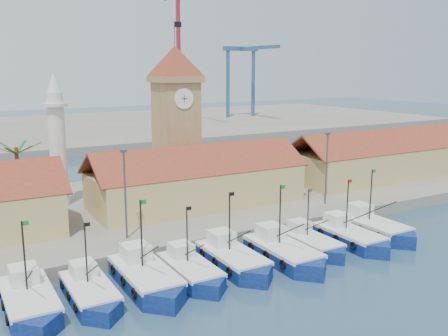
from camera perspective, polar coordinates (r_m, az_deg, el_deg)
ground at (r=47.61m, az=8.12°, el=-11.42°), size 400.00×400.00×0.00m
quay at (r=66.83m, az=-4.60°, el=-3.92°), size 140.00×32.00×1.50m
terminal at (r=147.97m, az=-19.04°, el=4.04°), size 240.00×80.00×2.00m
boat_0 at (r=41.92m, az=-21.30°, el=-14.26°), size 3.61×9.88×7.48m
boat_1 at (r=42.20m, az=-14.97°, el=-13.77°), size 3.27×8.96×6.78m
boat_2 at (r=43.61m, az=-8.80°, el=-12.48°), size 3.84×10.53×7.97m
boat_3 at (r=44.89m, az=-3.71°, el=-11.80°), size 3.31×9.06×6.86m
boat_4 at (r=47.06m, az=1.20°, el=-10.56°), size 3.64×9.98×7.55m
boat_5 at (r=48.86m, az=6.99°, el=-9.76°), size 3.78×10.37×7.84m
boat_6 at (r=52.23m, az=10.03°, el=-8.57°), size 3.22×8.81×6.66m
boat_7 at (r=54.69m, az=14.38°, el=-7.76°), size 3.53×9.66×7.31m
boat_8 at (r=58.30m, az=16.90°, el=-6.65°), size 3.75×10.28×7.78m
hall_center at (r=62.54m, az=-3.08°, el=-1.91°), size 27.04×10.13×7.61m
hall_right at (r=81.76m, az=17.36°, el=0.75°), size 31.20×10.13×7.61m
clock_tower at (r=66.58m, az=-5.50°, el=5.82°), size 5.80×5.80×22.70m
minaret at (r=64.17m, az=-18.52°, el=3.07°), size 3.00×3.00×16.30m
palm_tree at (r=62.02m, az=-22.46°, el=-0.75°), size 5.60×5.03×8.39m
lamp_posts at (r=55.38m, az=1.09°, el=-1.00°), size 80.70×0.25×9.03m
crane_red_right at (r=152.51m, az=-5.02°, el=14.60°), size 1.00×32.81×45.00m
gantry at (r=166.95m, az=2.56°, el=11.97°), size 13.00×22.00×23.20m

